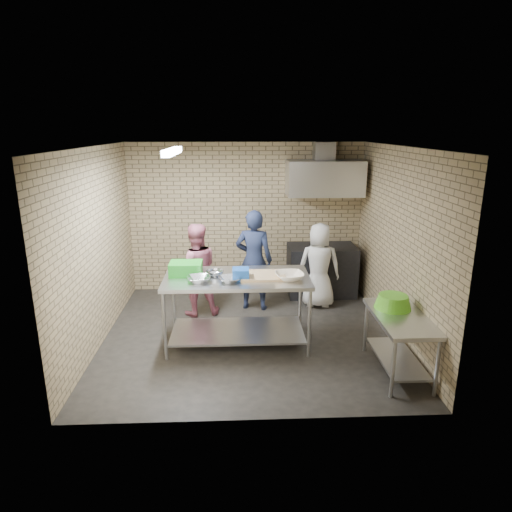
% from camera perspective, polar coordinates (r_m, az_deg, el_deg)
% --- Properties ---
extents(floor, '(4.20, 4.20, 0.00)m').
position_cam_1_polar(floor, '(6.71, -0.79, -9.97)').
color(floor, black).
rests_on(floor, ground).
extents(ceiling, '(4.20, 4.20, 0.00)m').
position_cam_1_polar(ceiling, '(6.03, -0.89, 13.74)').
color(ceiling, black).
rests_on(ceiling, ground).
extents(back_wall, '(4.20, 0.06, 2.70)m').
position_cam_1_polar(back_wall, '(8.19, -1.26, 4.83)').
color(back_wall, '#95805D').
rests_on(back_wall, ground).
extents(front_wall, '(4.20, 0.06, 2.70)m').
position_cam_1_polar(front_wall, '(4.34, -0.04, -5.54)').
color(front_wall, '#95805D').
rests_on(front_wall, ground).
extents(left_wall, '(0.06, 4.00, 2.70)m').
position_cam_1_polar(left_wall, '(6.53, -19.60, 0.97)').
color(left_wall, '#95805D').
rests_on(left_wall, ground).
extents(right_wall, '(0.06, 4.00, 2.70)m').
position_cam_1_polar(right_wall, '(6.64, 17.61, 1.39)').
color(right_wall, '#95805D').
rests_on(right_wall, ground).
extents(prep_table, '(1.98, 0.99, 0.99)m').
position_cam_1_polar(prep_table, '(6.29, -2.39, -6.90)').
color(prep_table, silver).
rests_on(prep_table, floor).
extents(side_counter, '(0.60, 1.20, 0.75)m').
position_cam_1_polar(side_counter, '(5.90, 17.63, -10.59)').
color(side_counter, silver).
rests_on(side_counter, floor).
extents(stove, '(1.20, 0.70, 0.90)m').
position_cam_1_polar(stove, '(8.21, 8.30, -1.78)').
color(stove, black).
rests_on(stove, floor).
extents(range_hood, '(1.30, 0.60, 0.60)m').
position_cam_1_polar(range_hood, '(7.92, 8.72, 9.77)').
color(range_hood, silver).
rests_on(range_hood, back_wall).
extents(hood_duct, '(0.35, 0.30, 0.30)m').
position_cam_1_polar(hood_duct, '(8.03, 8.65, 13.08)').
color(hood_duct, '#A5A8AD').
rests_on(hood_duct, back_wall).
extents(wall_shelf, '(0.80, 0.20, 0.04)m').
position_cam_1_polar(wall_shelf, '(8.19, 10.49, 8.62)').
color(wall_shelf, '#3F2B19').
rests_on(wall_shelf, back_wall).
extents(fluorescent_fixture, '(0.10, 1.25, 0.08)m').
position_cam_1_polar(fluorescent_fixture, '(6.09, -10.58, 12.93)').
color(fluorescent_fixture, white).
rests_on(fluorescent_fixture, ceiling).
extents(green_crate, '(0.44, 0.33, 0.18)m').
position_cam_1_polar(green_crate, '(6.24, -8.90, -1.57)').
color(green_crate, '#1B941F').
rests_on(green_crate, prep_table).
extents(blue_tub, '(0.22, 0.22, 0.14)m').
position_cam_1_polar(blue_tub, '(5.99, -1.97, -2.28)').
color(blue_tub, '#164EA9').
rests_on(blue_tub, prep_table).
extents(cutting_board, '(0.60, 0.46, 0.03)m').
position_cam_1_polar(cutting_board, '(6.09, 0.86, -2.50)').
color(cutting_board, tan).
rests_on(cutting_board, prep_table).
extents(mixing_bowl_a, '(0.34, 0.34, 0.08)m').
position_cam_1_polar(mixing_bowl_a, '(5.93, -7.28, -2.95)').
color(mixing_bowl_a, '#B9BCC1').
rests_on(mixing_bowl_a, prep_table).
extents(mixing_bowl_b, '(0.26, 0.26, 0.07)m').
position_cam_1_polar(mixing_bowl_b, '(6.15, -5.24, -2.18)').
color(mixing_bowl_b, '#A8AAAF').
rests_on(mixing_bowl_b, prep_table).
extents(mixing_bowl_c, '(0.32, 0.32, 0.07)m').
position_cam_1_polar(mixing_bowl_c, '(5.89, -3.41, -3.00)').
color(mixing_bowl_c, '#A8ABAF').
rests_on(mixing_bowl_c, prep_table).
extents(ceramic_bowl, '(0.42, 0.42, 0.09)m').
position_cam_1_polar(ceramic_bowl, '(5.99, 4.27, -2.56)').
color(ceramic_bowl, beige).
rests_on(ceramic_bowl, prep_table).
extents(green_basin, '(0.46, 0.46, 0.17)m').
position_cam_1_polar(green_basin, '(5.92, 17.01, -5.55)').
color(green_basin, '#59C626').
rests_on(green_basin, side_counter).
extents(bottle_red, '(0.07, 0.07, 0.18)m').
position_cam_1_polar(bottle_red, '(8.12, 8.79, 9.42)').
color(bottle_red, '#B22619').
rests_on(bottle_red, wall_shelf).
extents(man_navy, '(0.68, 0.52, 1.68)m').
position_cam_1_polar(man_navy, '(7.36, -0.26, -0.54)').
color(man_navy, '#141C33').
rests_on(man_navy, floor).
extents(woman_pink, '(0.83, 0.70, 1.50)m').
position_cam_1_polar(woman_pink, '(7.23, -7.65, -1.76)').
color(woman_pink, '#BF657D').
rests_on(woman_pink, floor).
extents(woman_white, '(0.75, 0.53, 1.44)m').
position_cam_1_polar(woman_white, '(7.58, 8.02, -1.19)').
color(woman_white, silver).
rests_on(woman_white, floor).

